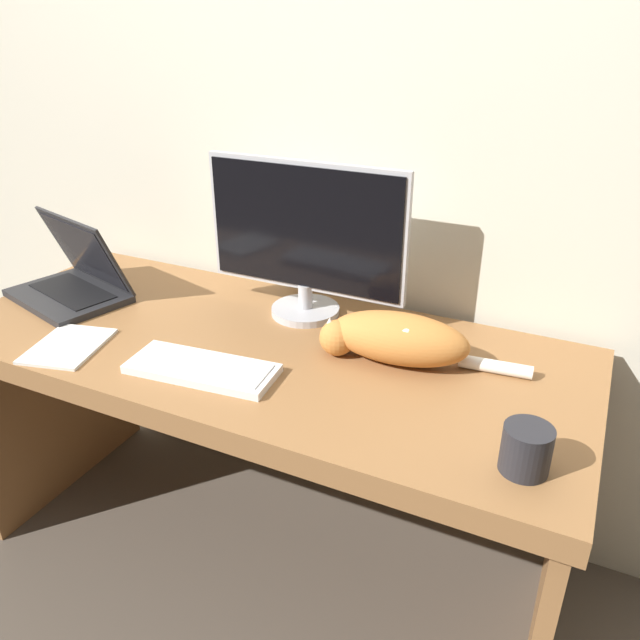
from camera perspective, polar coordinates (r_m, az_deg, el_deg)
wall_back at (r=1.80m, az=0.57°, el=19.88°), size 6.40×0.06×2.60m
desk at (r=1.69m, az=-5.55°, el=-6.33°), size 1.67×0.71×0.74m
monitor at (r=1.68m, az=-1.38°, el=7.45°), size 0.57×0.19×0.43m
laptop at (r=1.99m, az=-21.60°, el=3.30°), size 0.39×0.33×0.24m
external_keyboard at (r=1.50m, az=-10.73°, el=-4.37°), size 0.37×0.17×0.02m
cat at (r=1.51m, az=6.92°, el=-1.61°), size 0.50×0.18×0.12m
coffee_mug at (r=1.23m, az=18.33°, el=-11.16°), size 0.09×0.09×0.09m
paper_notepad at (r=1.71m, az=-22.04°, el=-2.21°), size 0.21×0.25×0.01m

